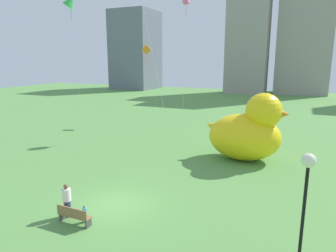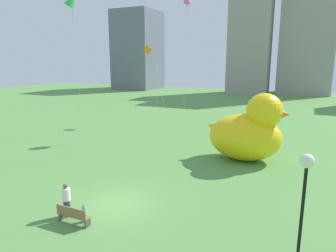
{
  "view_description": "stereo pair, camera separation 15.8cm",
  "coord_description": "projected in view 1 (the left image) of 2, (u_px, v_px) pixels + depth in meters",
  "views": [
    {
      "loc": [
        8.65,
        -12.8,
        7.63
      ],
      "look_at": [
        1.18,
        4.05,
        3.66
      ],
      "focal_mm": 32.52,
      "sensor_mm": 36.0,
      "label": 1
    },
    {
      "loc": [
        8.8,
        -12.74,
        7.63
      ],
      "look_at": [
        1.18,
        4.05,
        3.66
      ],
      "focal_mm": 32.52,
      "sensor_mm": 36.0,
      "label": 2
    }
  ],
  "objects": [
    {
      "name": "person_child",
      "position": [
        85.0,
        213.0,
        14.59
      ],
      "size": [
        0.22,
        0.22,
        0.88
      ],
      "color": "silver",
      "rests_on": "ground"
    },
    {
      "name": "ground_plane",
      "position": [
        118.0,
        204.0,
        16.48
      ],
      "size": [
        140.0,
        140.0,
        0.0
      ],
      "primitive_type": "plane",
      "color": "#599046"
    },
    {
      "name": "park_bench",
      "position": [
        74.0,
        215.0,
        14.38
      ],
      "size": [
        1.73,
        0.46,
        0.9
      ],
      "color": "olive",
      "rests_on": "ground"
    },
    {
      "name": "kite_orange",
      "position": [
        147.0,
        52.0,
        37.12
      ],
      "size": [
        2.25,
        1.82,
        9.58
      ],
      "color": "silver",
      "rests_on": "ground"
    },
    {
      "name": "giant_inflatable_duck",
      "position": [
        247.0,
        132.0,
        23.49
      ],
      "size": [
        6.39,
        4.1,
        5.3
      ],
      "color": "yellow",
      "rests_on": "ground"
    },
    {
      "name": "city_skyline",
      "position": [
        253.0,
        36.0,
        71.86
      ],
      "size": [
        74.37,
        14.59,
        31.8
      ],
      "color": "slate",
      "rests_on": "ground"
    },
    {
      "name": "person_adult",
      "position": [
        67.0,
        199.0,
        15.04
      ],
      "size": [
        0.42,
        0.42,
        1.7
      ],
      "color": "#38476B",
      "rests_on": "ground"
    },
    {
      "name": "kite_green",
      "position": [
        70.0,
        1.0,
        29.49
      ],
      "size": [
        2.21,
        2.08,
        14.05
      ],
      "color": "silver",
      "rests_on": "ground"
    },
    {
      "name": "lamppost",
      "position": [
        307.0,
        179.0,
        10.64
      ],
      "size": [
        0.51,
        0.51,
        4.5
      ],
      "color": "black",
      "rests_on": "ground"
    }
  ]
}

